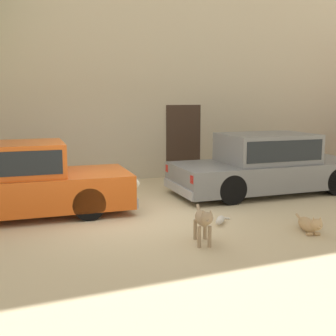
{
  "coord_description": "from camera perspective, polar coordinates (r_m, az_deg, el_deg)",
  "views": [
    {
      "loc": [
        -2.5,
        -7.98,
        2.35
      ],
      "look_at": [
        0.9,
        0.2,
        0.9
      ],
      "focal_mm": 46.98,
      "sensor_mm": 36.0,
      "label": 1
    }
  ],
  "objects": [
    {
      "name": "ground_plane",
      "position": [
        8.69,
        -4.99,
        -6.43
      ],
      "size": [
        80.0,
        80.0,
        0.0
      ],
      "primitive_type": "plane",
      "color": "#CCB78E"
    },
    {
      "name": "parked_sedan_nearest",
      "position": [
        9.12,
        -19.77,
        -1.55
      ],
      "size": [
        4.87,
        2.01,
        1.46
      ],
      "rotation": [
        0.0,
        0.0,
        -0.07
      ],
      "color": "#D15619",
      "rests_on": "ground_plane"
    },
    {
      "name": "parked_sedan_second",
      "position": [
        11.03,
        12.75,
        0.54
      ],
      "size": [
        4.92,
        2.05,
        1.46
      ],
      "rotation": [
        0.0,
        0.0,
        -0.05
      ],
      "color": "slate",
      "rests_on": "ground_plane"
    },
    {
      "name": "apartment_block",
      "position": [
        17.16,
        3.93,
        16.75
      ],
      "size": [
        14.46,
        6.95,
        9.17
      ],
      "color": "#BCB299",
      "rests_on": "ground_plane"
    },
    {
      "name": "stray_dog_spotted",
      "position": [
        8.08,
        17.87,
        -7.0
      ],
      "size": [
        0.39,
        0.98,
        0.36
      ],
      "rotation": [
        0.0,
        0.0,
        4.43
      ],
      "color": "tan",
      "rests_on": "ground_plane"
    },
    {
      "name": "stray_dog_tan",
      "position": [
        7.04,
        4.6,
        -6.7
      ],
      "size": [
        0.4,
        0.99,
        0.65
      ],
      "rotation": [
        0.0,
        0.0,
        4.42
      ],
      "color": "#997F60",
      "rests_on": "ground_plane"
    },
    {
      "name": "stray_cat",
      "position": [
        8.3,
        6.78,
        -6.72
      ],
      "size": [
        0.5,
        0.54,
        0.15
      ],
      "rotation": [
        0.0,
        0.0,
        4.03
      ],
      "color": "beige",
      "rests_on": "ground_plane"
    }
  ]
}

